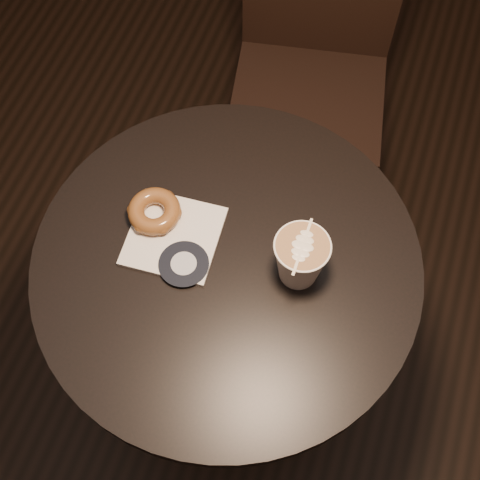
# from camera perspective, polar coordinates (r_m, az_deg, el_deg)

# --- Properties ---
(cafe_table) EXTENTS (0.70, 0.70, 0.75)m
(cafe_table) POSITION_cam_1_polar(r_m,az_deg,el_deg) (1.37, -1.00, -5.34)
(cafe_table) COLOR black
(cafe_table) RESTS_ON ground
(chair) EXTENTS (0.45, 0.45, 0.99)m
(chair) POSITION_cam_1_polar(r_m,az_deg,el_deg) (1.77, 6.42, 16.27)
(chair) COLOR black
(chair) RESTS_ON ground
(pastry_bag) EXTENTS (0.17, 0.17, 0.01)m
(pastry_bag) POSITION_cam_1_polar(r_m,az_deg,el_deg) (1.21, -5.68, 0.33)
(pastry_bag) COLOR white
(pastry_bag) RESTS_ON cafe_table
(doughnut) EXTENTS (0.10, 0.10, 0.03)m
(doughnut) POSITION_cam_1_polar(r_m,az_deg,el_deg) (1.22, -7.32, 2.46)
(doughnut) COLOR brown
(doughnut) RESTS_ON pastry_bag
(latte_cup) EXTENTS (0.10, 0.10, 0.11)m
(latte_cup) POSITION_cam_1_polar(r_m,az_deg,el_deg) (1.13, 5.16, -1.68)
(latte_cup) COLOR white
(latte_cup) RESTS_ON cafe_table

